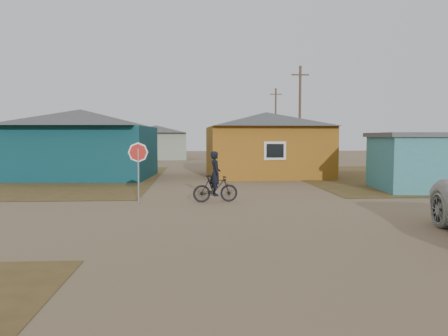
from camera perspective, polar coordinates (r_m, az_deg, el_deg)
The scene contains 11 objects.
ground at distance 12.89m, azimuth 4.45°, elevation -6.73°, with size 120.00×120.00×0.00m, color #82684B.
house_teal at distance 26.87m, azimuth -18.16°, elevation 3.15°, with size 8.93×7.08×4.00m.
house_yellow at distance 26.88m, azimuth 5.52°, elevation 3.23°, with size 7.72×6.76×3.90m.
shed_turquoise at distance 22.16m, azimuth 26.97°, elevation 0.81°, with size 6.71×4.93×2.60m.
house_pale_west at distance 46.72m, azimuth -8.88°, elevation 3.41°, with size 7.04×6.15×3.60m.
house_beige_east at distance 53.84m, azimuth 8.97°, elevation 3.50°, with size 6.95×6.05×3.60m.
house_pale_north at distance 59.79m, azimuth -15.51°, elevation 3.36°, with size 6.28×5.81×3.40m.
utility_pole_near at distance 35.55m, azimuth 9.87°, elevation 6.85°, with size 1.40×0.20×8.00m.
utility_pole_far at distance 51.40m, azimuth 6.75°, elevation 6.04°, with size 1.40×0.20×8.00m.
stop_sign at distance 16.01m, azimuth -11.15°, elevation 1.28°, with size 0.72×0.14×2.22m.
cyclist at distance 16.13m, azimuth -1.14°, elevation -2.05°, with size 1.71×0.67×1.88m.
Camera 1 is at (-1.81, -12.53, 2.43)m, focal length 35.00 mm.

